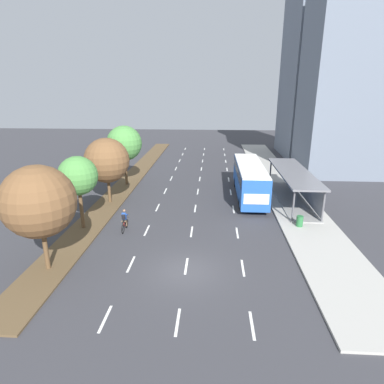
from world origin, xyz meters
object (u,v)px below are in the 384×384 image
object	(u,v)px
bus_shelter	(296,183)
median_tree_nearest	(39,202)
median_tree_fourth	(124,143)
trash_bin	(300,221)
median_tree_third	(107,160)
cyclist	(124,221)
median_tree_second	(78,176)
bus	(250,177)

from	to	relation	value
bus_shelter	median_tree_nearest	size ratio (longest dim) A/B	1.89
median_tree_fourth	trash_bin	bearing A→B (deg)	-33.27
median_tree_third	trash_bin	bearing A→B (deg)	-16.15
median_tree_nearest	median_tree_fourth	xyz separation A→B (m)	(0.15, 18.25, 0.37)
median_tree_nearest	median_tree_third	xyz separation A→B (m)	(0.08, 12.17, -0.22)
median_tree_third	median_tree_fourth	bearing A→B (deg)	89.36
cyclist	median_tree_fourth	distance (m)	13.27
bus_shelter	cyclist	world-z (taller)	bus_shelter
median_tree_nearest	trash_bin	world-z (taller)	median_tree_nearest
median_tree_nearest	median_tree_second	xyz separation A→B (m)	(-0.18, 6.08, -0.11)
bus_shelter	median_tree_second	bearing A→B (deg)	-156.90
bus	median_tree_second	distance (m)	16.54
bus	median_tree_nearest	distance (m)	20.34
median_tree_second	median_tree_fourth	world-z (taller)	median_tree_fourth
cyclist	median_tree_fourth	xyz separation A→B (m)	(-3.02, 12.30, 3.97)
median_tree_nearest	median_tree_third	size ratio (longest dim) A/B	1.04
bus_shelter	median_tree_third	xyz separation A→B (m)	(-17.81, -1.62, 2.30)
bus_shelter	median_tree_fourth	world-z (taller)	median_tree_fourth
cyclist	trash_bin	world-z (taller)	cyclist
median_tree_third	trash_bin	distance (m)	17.78
median_tree_nearest	median_tree_second	bearing A→B (deg)	91.74
trash_bin	bus	bearing A→B (deg)	112.81
median_tree_nearest	median_tree_third	world-z (taller)	median_tree_nearest
bus_shelter	trash_bin	size ratio (longest dim) A/B	14.23
median_tree_third	median_tree_nearest	bearing A→B (deg)	-90.38
median_tree_third	median_tree_fourth	world-z (taller)	median_tree_fourth
median_tree_second	trash_bin	distance (m)	17.44
bus	trash_bin	distance (m)	8.39
median_tree_second	median_tree_third	size ratio (longest dim) A/B	0.92
bus_shelter	bus	world-z (taller)	bus
cyclist	trash_bin	distance (m)	13.71
cyclist	bus	bearing A→B (deg)	40.70
bus	median_tree_nearest	bearing A→B (deg)	-132.34
bus_shelter	median_tree_nearest	bearing A→B (deg)	-142.36
bus	median_tree_third	distance (m)	13.96
median_tree_fourth	trash_bin	distance (m)	20.36
bus_shelter	bus	xyz separation A→B (m)	(-4.28, 1.14, 0.20)
median_tree_nearest	median_tree_second	distance (m)	6.09
bus	trash_bin	world-z (taller)	bus
bus_shelter	median_tree_second	world-z (taller)	median_tree_second
cyclist	trash_bin	bearing A→B (deg)	5.72
cyclist	median_tree_third	bearing A→B (deg)	116.44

